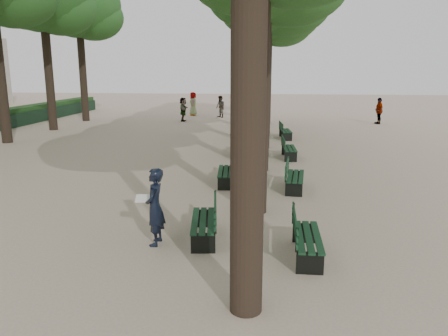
# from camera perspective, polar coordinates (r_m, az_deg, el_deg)

# --- Properties ---
(ground) EXTENTS (120.00, 120.00, 0.00)m
(ground) POSITION_cam_1_polar(r_m,az_deg,el_deg) (9.38, -5.76, -11.18)
(ground) COLOR tan
(ground) RESTS_ON ground
(tree_central_5) EXTENTS (6.00, 6.00, 9.95)m
(tree_central_5) POSITION_cam_1_polar(r_m,az_deg,el_deg) (31.61, 5.93, 19.76)
(tree_central_5) COLOR #33261C
(tree_central_5) RESTS_ON ground
(tree_far_5) EXTENTS (6.00, 6.00, 10.45)m
(tree_far_5) POSITION_cam_1_polar(r_m,az_deg,el_deg) (34.56, -18.51, 19.42)
(tree_far_5) COLOR #33261C
(tree_far_5) RESTS_ON ground
(bench_left_0) EXTENTS (0.80, 1.86, 0.92)m
(bench_left_0) POSITION_cam_1_polar(r_m,az_deg,el_deg) (10.03, -2.66, -7.82)
(bench_left_0) COLOR black
(bench_left_0) RESTS_ON ground
(bench_left_1) EXTENTS (0.71, 1.84, 0.92)m
(bench_left_1) POSITION_cam_1_polar(r_m,az_deg,el_deg) (14.69, 0.29, -1.09)
(bench_left_1) COLOR black
(bench_left_1) RESTS_ON ground
(bench_left_2) EXTENTS (0.74, 1.85, 0.92)m
(bench_left_2) POSITION_cam_1_polar(r_m,az_deg,el_deg) (19.39, 1.77, 2.33)
(bench_left_2) COLOR black
(bench_left_2) RESTS_ON ground
(bench_left_3) EXTENTS (0.66, 1.83, 0.92)m
(bench_left_3) POSITION_cam_1_polar(r_m,az_deg,el_deg) (24.52, 2.73, 4.53)
(bench_left_3) COLOR black
(bench_left_3) RESTS_ON ground
(bench_right_0) EXTENTS (0.57, 1.80, 0.92)m
(bench_right_0) POSITION_cam_1_polar(r_m,az_deg,el_deg) (9.27, 10.81, -9.82)
(bench_right_0) COLOR black
(bench_right_0) RESTS_ON ground
(bench_right_1) EXTENTS (0.72, 1.84, 0.92)m
(bench_right_1) POSITION_cam_1_polar(r_m,az_deg,el_deg) (14.19, 9.24, -1.76)
(bench_right_1) COLOR black
(bench_right_1) RESTS_ON ground
(bench_right_2) EXTENTS (0.67, 1.83, 0.92)m
(bench_right_2) POSITION_cam_1_polar(r_m,az_deg,el_deg) (19.16, 8.50, 2.06)
(bench_right_2) COLOR black
(bench_right_2) RESTS_ON ground
(bench_right_3) EXTENTS (0.74, 1.85, 0.92)m
(bench_right_3) POSITION_cam_1_polar(r_m,az_deg,el_deg) (24.56, 8.05, 4.44)
(bench_right_3) COLOR black
(bench_right_3) RESTS_ON ground
(man_with_map) EXTENTS (0.61, 0.70, 1.72)m
(man_with_map) POSITION_cam_1_polar(r_m,az_deg,el_deg) (9.67, -9.02, -5.05)
(man_with_map) COLOR black
(man_with_map) RESTS_ON ground
(pedestrian_d) EXTENTS (0.47, 0.97, 1.93)m
(pedestrian_d) POSITION_cam_1_polar(r_m,az_deg,el_deg) (36.65, -4.05, 8.36)
(pedestrian_d) COLOR #262628
(pedestrian_d) RESTS_ON ground
(pedestrian_a) EXTENTS (0.81, 0.86, 1.72)m
(pedestrian_a) POSITION_cam_1_polar(r_m,az_deg,el_deg) (35.02, -0.47, 8.01)
(pedestrian_a) COLOR #262628
(pedestrian_a) RESTS_ON ground
(pedestrian_c) EXTENTS (0.56, 1.13, 1.84)m
(pedestrian_c) POSITION_cam_1_polar(r_m,az_deg,el_deg) (32.77, 19.57, 7.05)
(pedestrian_c) COLOR #262628
(pedestrian_c) RESTS_ON ground
(pedestrian_e) EXTENTS (0.46, 1.64, 1.75)m
(pedestrian_e) POSITION_cam_1_polar(r_m,az_deg,el_deg) (32.65, -5.35, 7.63)
(pedestrian_e) COLOR #262628
(pedestrian_e) RESTS_ON ground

